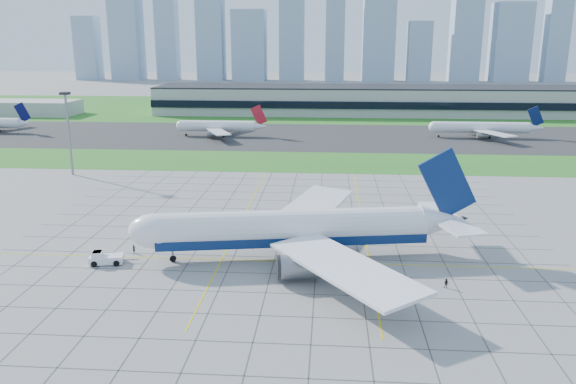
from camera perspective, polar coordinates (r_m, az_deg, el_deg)
name	(u,v)px	position (r m, az deg, el deg)	size (l,w,h in m)	color
ground	(275,257)	(108.87, -1.32, -6.64)	(1400.00, 1400.00, 0.00)	gray
grass_median	(300,162)	(195.16, 1.23, 3.10)	(700.00, 35.00, 0.04)	#287220
asphalt_taxiway	(307,136)	(249.18, 1.91, 5.69)	(700.00, 75.00, 0.04)	#383838
grass_far	(314,108)	(358.13, 2.66, 8.50)	(700.00, 145.00, 0.04)	#287220
apron_markings	(282,238)	(119.16, -0.60, -4.68)	(120.00, 130.00, 0.03)	#474744
terminal	(382,100)	(333.53, 9.52, 9.20)	(260.00, 43.00, 15.80)	#B7B7B2
service_block	(32,108)	(356.05, -24.53, 7.80)	(50.00, 25.00, 8.00)	#B7B7B2
light_mast	(68,123)	(185.59, -21.47, 6.53)	(2.50, 2.50, 25.60)	gray
city_skyline	(314,24)	(621.33, 2.64, 16.67)	(523.00, 32.40, 160.00)	#93ABC0
airliner	(295,229)	(106.83, 0.68, -3.79)	(66.18, 66.52, 20.96)	white
pushback_tug	(105,258)	(110.77, -18.10, -6.41)	(9.01, 3.96, 2.47)	white
crew_near	(134,249)	(114.52, -15.38, -5.61)	(0.64, 0.42, 1.75)	black
crew_far	(446,284)	(99.11, 15.78, -8.94)	(0.83, 0.65, 1.71)	black
distant_jet_1	(219,126)	(250.54, -6.99, 6.67)	(38.27, 42.66, 14.08)	white
distant_jet_2	(482,127)	(258.72, 19.15, 6.22)	(46.31, 42.66, 14.08)	white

